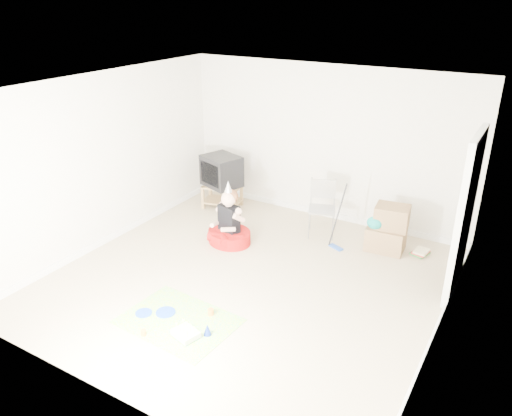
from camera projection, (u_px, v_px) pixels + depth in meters
The scene contains 16 objects.
ground at pixel (247, 279), 6.85m from camera, with size 5.00×5.00×0.00m, color #C8B48F.
doorway_recess at pixel (466, 219), 6.23m from camera, with size 0.02×0.90×2.05m, color black.
tv_stand at pixel (222, 194), 9.05m from camera, with size 0.75×0.57×0.42m.
crt_tv at pixel (222, 171), 8.87m from camera, with size 0.64×0.53×0.55m, color black.
folding_chair at pixel (322, 210), 7.92m from camera, with size 0.53×0.52×0.92m.
cardboard_boxes at pixel (388, 229), 7.51m from camera, with size 0.61×0.49×0.71m.
floor_mop at pixel (337, 233), 7.58m from camera, with size 0.26×0.31×0.97m.
book_pile at pixel (421, 252), 7.48m from camera, with size 0.27×0.31×0.09m.
seated_woman at pixel (229, 229), 7.77m from camera, with size 0.86×0.86×1.03m.
party_mat at pixel (178, 321), 5.98m from camera, with size 1.35×0.98×0.01m, color #E63086.
birthday_cake at pixel (186, 334), 5.70m from camera, with size 0.34×0.30×0.14m.
blue_plate_near at pixel (166, 312), 6.13m from camera, with size 0.24×0.24×0.01m, color #1743B8.
blue_plate_far at pixel (144, 313), 6.12m from camera, with size 0.20×0.20×0.01m, color #1743B8.
orange_cup_near at pixel (211, 312), 6.08m from camera, with size 0.07×0.07×0.08m, color orange.
orange_cup_far at pixel (144, 333), 5.72m from camera, with size 0.06×0.06×0.07m, color orange.
blue_party_hat at pixel (207, 330), 5.72m from camera, with size 0.10×0.10×0.14m, color #1831A8.
Camera 1 is at (3.09, -5.00, 3.65)m, focal length 35.00 mm.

